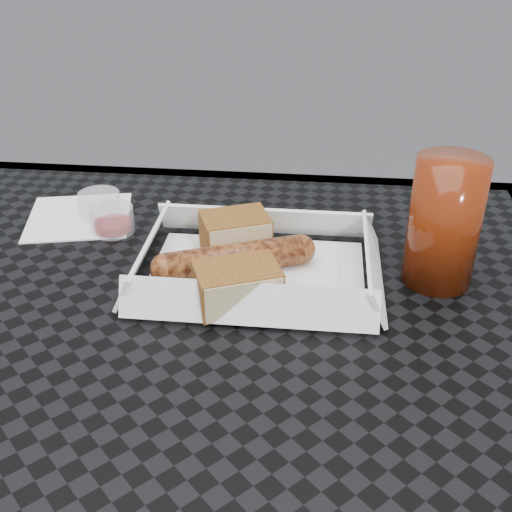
{
  "coord_description": "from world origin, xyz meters",
  "views": [
    {
      "loc": [
        0.13,
        -0.43,
        1.1
      ],
      "look_at": [
        0.07,
        0.12,
        0.78
      ],
      "focal_mm": 45.0,
      "sensor_mm": 36.0,
      "label": 1
    }
  ],
  "objects": [
    {
      "name": "food_tray",
      "position": [
        0.07,
        0.13,
        0.75
      ],
      "size": [
        0.22,
        0.15,
        0.0
      ],
      "primitive_type": "cube",
      "color": "white",
      "rests_on": "patio_table"
    },
    {
      "name": "condiment_cup_sauce",
      "position": [
        -0.11,
        0.21,
        0.76
      ],
      "size": [
        0.05,
        0.05,
        0.03
      ],
      "primitive_type": "cylinder",
      "color": "maroon",
      "rests_on": "patio_table"
    },
    {
      "name": "veg_garnish",
      "position": [
        0.12,
        0.07,
        0.75
      ],
      "size": [
        0.03,
        0.03,
        0.0
      ],
      "color": "#F2450A",
      "rests_on": "food_tray"
    },
    {
      "name": "bread_near",
      "position": [
        0.04,
        0.17,
        0.77
      ],
      "size": [
        0.08,
        0.07,
        0.04
      ],
      "primitive_type": "cube",
      "rotation": [
        0.0,
        0.0,
        0.38
      ],
      "color": "brown",
      "rests_on": "food_tray"
    },
    {
      "name": "bread_far",
      "position": [
        0.05,
        0.07,
        0.77
      ],
      "size": [
        0.09,
        0.08,
        0.04
      ],
      "primitive_type": "cube",
      "rotation": [
        0.0,
        0.0,
        0.38
      ],
      "color": "brown",
      "rests_on": "food_tray"
    },
    {
      "name": "condiment_cup_empty",
      "position": [
        -0.14,
        0.25,
        0.76
      ],
      "size": [
        0.05,
        0.05,
        0.03
      ],
      "primitive_type": "cylinder",
      "color": "silver",
      "rests_on": "patio_table"
    },
    {
      "name": "napkin",
      "position": [
        -0.16,
        0.24,
        0.75
      ],
      "size": [
        0.14,
        0.14,
        0.0
      ],
      "primitive_type": "cube",
      "rotation": [
        0.0,
        0.0,
        0.22
      ],
      "color": "white",
      "rests_on": "patio_table"
    },
    {
      "name": "drink_glass",
      "position": [
        0.25,
        0.14,
        0.81
      ],
      "size": [
        0.07,
        0.07,
        0.13
      ],
      "primitive_type": "cylinder",
      "color": "#5F1C08",
      "rests_on": "patio_table"
    },
    {
      "name": "patio_table",
      "position": [
        0.0,
        0.0,
        0.67
      ],
      "size": [
        0.8,
        0.8,
        0.74
      ],
      "color": "black",
      "rests_on": "ground"
    },
    {
      "name": "bratwurst",
      "position": [
        0.04,
        0.13,
        0.77
      ],
      "size": [
        0.16,
        0.09,
        0.03
      ],
      "rotation": [
        0.0,
        0.0,
        0.38
      ],
      "color": "brown",
      "rests_on": "food_tray"
    }
  ]
}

